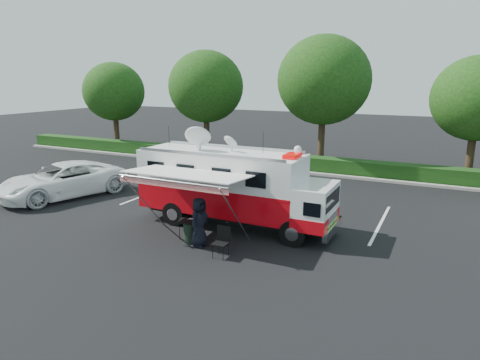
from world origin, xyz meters
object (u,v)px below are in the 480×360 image
object	(u,v)px
folding_table	(191,221)
trash_bin	(190,232)
white_suv	(64,197)
command_truck	(233,186)

from	to	relation	value
folding_table	trash_bin	world-z (taller)	trash_bin
white_suv	trash_bin	world-z (taller)	white_suv
white_suv	trash_bin	bearing A→B (deg)	3.62
command_truck	trash_bin	bearing A→B (deg)	-104.62
folding_table	trash_bin	bearing A→B (deg)	-62.13
command_truck	trash_bin	world-z (taller)	command_truck
folding_table	trash_bin	xyz separation A→B (m)	(0.16, -0.30, -0.31)
command_truck	white_suv	distance (m)	10.26
command_truck	white_suv	world-z (taller)	command_truck
command_truck	white_suv	xyz separation A→B (m)	(-10.11, 0.11, -1.72)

